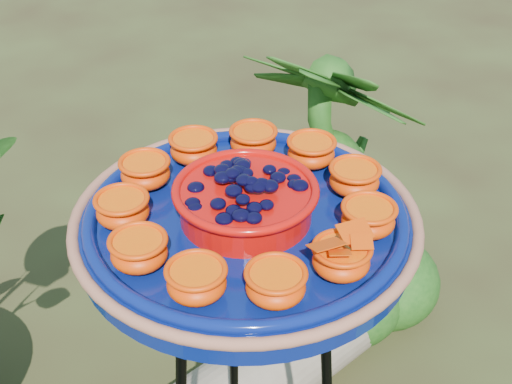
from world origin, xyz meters
The scene contains 3 objects.
feeder_dish centered at (-0.09, -0.01, 1.00)m, with size 0.64×0.64×0.11m.
driftwood_log centered at (0.19, 0.35, 0.11)m, with size 0.23×0.23×0.68m, color gray.
shrub_back_right centered at (0.60, 0.58, 0.45)m, with size 0.50×0.50×0.90m, color #184713.
Camera 1 is at (-0.55, -0.69, 1.62)m, focal length 50.00 mm.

